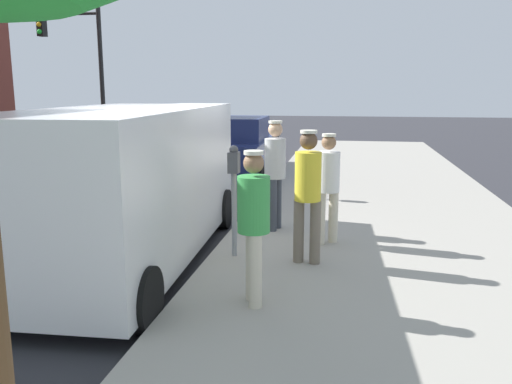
% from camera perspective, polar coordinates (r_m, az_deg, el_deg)
% --- Properties ---
extents(ground_plane, '(80.00, 80.00, 0.00)m').
position_cam_1_polar(ground_plane, '(8.46, -10.25, -5.67)').
color(ground_plane, '#2D2D33').
extents(sidewalk_slab, '(5.00, 32.00, 0.15)m').
position_cam_1_polar(sidewalk_slab, '(7.97, 14.25, -6.32)').
color(sidewalk_slab, '#9E998E').
rests_on(sidewalk_slab, ground).
extents(parking_meter_near, '(0.14, 0.18, 1.52)m').
position_cam_1_polar(parking_meter_near, '(7.12, -2.38, 1.11)').
color(parking_meter_near, gray).
rests_on(parking_meter_near, sidewalk_slab).
extents(parking_meter_far, '(0.14, 0.18, 1.52)m').
position_cam_1_polar(parking_meter_far, '(11.18, 2.16, 4.75)').
color(parking_meter_far, gray).
rests_on(parking_meter_far, sidewalk_slab).
extents(pedestrian_in_white, '(0.34, 0.34, 1.62)m').
position_cam_1_polar(pedestrian_in_white, '(7.80, 7.72, 1.10)').
color(pedestrian_in_white, beige).
rests_on(pedestrian_in_white, sidewalk_slab).
extents(pedestrian_in_gray, '(0.34, 0.35, 1.76)m').
position_cam_1_polar(pedestrian_in_gray, '(8.49, 2.07, 2.62)').
color(pedestrian_in_gray, '#383D47').
rests_on(pedestrian_in_gray, sidewalk_slab).
extents(pedestrian_in_green, '(0.34, 0.35, 1.64)m').
position_cam_1_polar(pedestrian_in_green, '(5.52, -0.25, -2.83)').
color(pedestrian_in_green, beige).
rests_on(pedestrian_in_green, sidewalk_slab).
extents(pedestrian_in_yellow, '(0.36, 0.34, 1.74)m').
position_cam_1_polar(pedestrian_in_yellow, '(6.85, 5.58, 0.45)').
color(pedestrian_in_yellow, '#726656').
rests_on(pedestrian_in_yellow, sidewalk_slab).
extents(parked_van, '(2.31, 5.28, 2.15)m').
position_cam_1_polar(parked_van, '(7.49, -13.85, 1.09)').
color(parked_van, white).
rests_on(parked_van, ground).
extents(parked_sedan_ahead, '(1.99, 4.42, 1.65)m').
position_cam_1_polar(parked_sedan_ahead, '(14.65, -2.10, 4.55)').
color(parked_sedan_ahead, navy).
rests_on(parked_sedan_ahead, ground).
extents(traffic_light_corner, '(2.48, 0.42, 5.20)m').
position_cam_1_polar(traffic_light_corner, '(20.66, -18.52, 13.58)').
color(traffic_light_corner, black).
rests_on(traffic_light_corner, ground).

